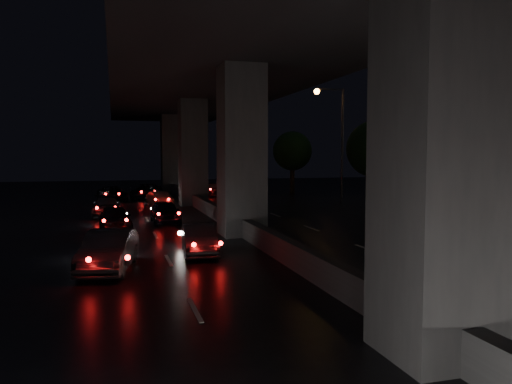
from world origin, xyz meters
name	(u,v)px	position (x,y,z in m)	size (l,w,h in m)	color
ground	(274,255)	(0.00, 0.00, 0.00)	(120.00, 120.00, 0.00)	black
viaduct	(241,58)	(0.00, 5.00, 8.34)	(12.00, 80.00, 10.50)	#363639
median_barrier	(242,226)	(0.00, 5.00, 0.42)	(0.45, 70.00, 0.85)	#363639
building_right_far	(489,114)	(27.00, 20.00, 7.50)	(12.00, 22.00, 15.00)	black
tree_c	(375,149)	(11.00, 12.00, 4.20)	(3.80, 3.80, 6.12)	black
tree_d	(292,151)	(11.00, 28.00, 4.20)	(3.80, 3.80, 6.12)	black
streetlight_far	(336,132)	(10.97, 18.00, 5.66)	(2.52, 0.44, 9.00)	#2D2D33
car_4	(109,251)	(-6.06, -0.99, 0.66)	(1.39, 3.98, 1.31)	black
car_5	(199,239)	(-2.73, 0.88, 0.57)	(1.22, 3.49, 1.15)	#262528
car_6	(115,218)	(-5.82, 8.13, 0.62)	(1.45, 3.62, 1.23)	black
car_7	(107,207)	(-6.32, 14.20, 0.62)	(1.73, 4.26, 1.24)	#252529
car_8	(165,212)	(-3.12, 10.09, 0.63)	(1.48, 3.69, 1.26)	black
car_9	(160,199)	(-2.57, 19.54, 0.56)	(1.18, 3.37, 1.11)	#5E5A51
car_10	(147,192)	(-3.13, 25.90, 0.66)	(2.20, 4.77, 1.32)	black
car_11	(112,194)	(-5.98, 25.00, 0.61)	(2.02, 4.39, 1.22)	black
car_12	(212,189)	(2.96, 27.61, 0.66)	(1.55, 3.86, 1.32)	slate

